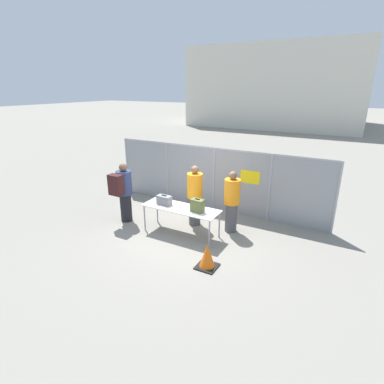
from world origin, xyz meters
name	(u,v)px	position (x,y,z in m)	size (l,w,h in m)	color
ground_plane	(184,232)	(0.00, 0.00, 0.00)	(120.00, 120.00, 0.00)	gray
fence_section	(214,178)	(0.01, 1.91, 1.09)	(7.35, 0.07, 2.08)	#9EA0A5
inspection_table	(181,209)	(-0.02, -0.15, 0.73)	(2.16, 0.73, 0.79)	silver
suitcase_grey	(164,200)	(-0.54, -0.18, 0.91)	(0.42, 0.22, 0.28)	slate
suitcase_olive	(197,206)	(0.50, -0.18, 0.96)	(0.36, 0.23, 0.37)	#566033
traveler_hooded	(123,191)	(-1.92, -0.28, 0.99)	(0.45, 0.69, 1.80)	black
security_worker_near	(195,195)	(0.02, 0.58, 0.93)	(0.44, 0.44, 1.80)	#4C4C51
security_worker_far	(232,201)	(1.12, 0.69, 0.91)	(0.43, 0.43, 1.76)	#4C4C51
utility_trailer	(261,188)	(1.10, 3.58, 0.41)	(4.51, 2.24, 0.70)	white
distant_hangar	(283,87)	(-4.00, 27.29, 3.76)	(16.33, 12.70, 7.53)	beige
traffic_cone	(207,257)	(1.35, -1.27, 0.27)	(0.47, 0.47, 0.59)	black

